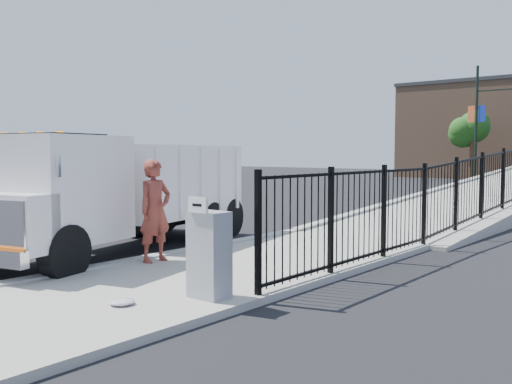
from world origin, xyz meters
The scene contains 12 objects.
ground centered at (0.00, 0.00, 0.00)m, with size 120.00×120.00×0.00m, color black.
sidewalk centered at (1.93, -2.00, 0.06)m, with size 3.55×12.00×0.12m, color #9E998E.
curb centered at (0.00, -2.00, 0.08)m, with size 0.30×12.00×0.16m, color #ADAAA3.
ramp centered at (2.12, 16.00, 0.00)m, with size 3.95×24.00×1.70m, color #9E998E.
truck centered at (-1.51, -0.74, 1.45)m, with size 4.08×7.87×2.58m.
worker centered at (0.40, -1.25, 1.10)m, with size 0.71×0.47×1.96m, color brown.
utility_cabinet centered at (3.10, -2.56, 0.75)m, with size 0.55×0.40×1.25m, color gray.
arrow_sign centered at (3.10, -2.78, 1.48)m, with size 0.35×0.04×0.22m, color white.
debris centered at (2.45, -3.61, 0.16)m, with size 0.35×0.35×0.09m, color silver.
light_pole_0 centered at (-3.88, 30.87, 4.36)m, with size 3.77×0.22×8.00m.
tree_0 centered at (-5.93, 35.40, 3.93)m, with size 2.45×2.45×5.23m.
building centered at (-9.00, 44.00, 4.00)m, with size 10.00×10.00×8.00m, color #8C664C.
Camera 1 is at (8.76, -8.41, 2.22)m, focal length 40.00 mm.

